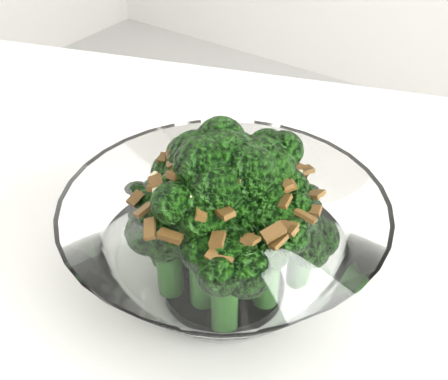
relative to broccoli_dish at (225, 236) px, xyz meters
The scene contains 1 object.
broccoli_dish is the anchor object (origin of this frame).
Camera 1 is at (0.22, -0.27, 1.07)m, focal length 50.00 mm.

